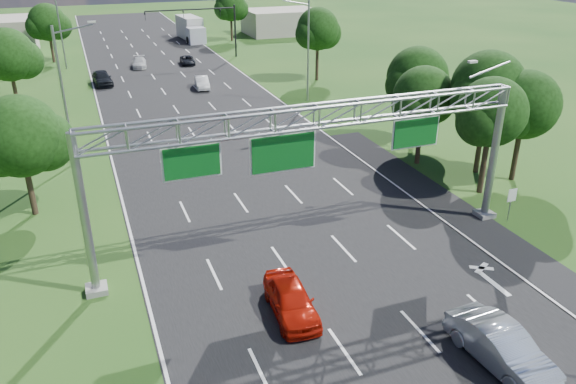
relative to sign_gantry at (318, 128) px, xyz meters
name	(u,v)px	position (x,y,z in m)	size (l,w,h in m)	color
ground	(224,145)	(-0.33, 18.00, -6.89)	(220.00, 220.00, 0.00)	#1B4815
road	(224,145)	(-0.33, 18.00, -6.89)	(18.00, 180.00, 0.02)	black
road_flare	(446,206)	(9.87, 2.00, -6.89)	(3.00, 30.00, 0.02)	black
sign_gantry	(318,128)	(0.00, 0.00, 0.00)	(23.50, 1.00, 9.56)	gray
regulatory_sign	(512,198)	(12.07, -1.02, -5.38)	(0.60, 0.08, 2.10)	gray
traffic_signal	(210,20)	(7.15, 53.00, -1.72)	(12.21, 0.24, 7.00)	black
streetlight_l_near	(65,90)	(-11.63, 18.00, -1.31)	(2.97, 0.22, 10.16)	gray
streetlight_l_far	(61,24)	(-11.63, 53.00, -1.31)	(2.97, 0.22, 10.16)	gray
streetlight_r_mid	(306,46)	(10.97, 28.00, -1.31)	(2.97, 0.22, 10.16)	gray
tree_cluster_right	(467,97)	(14.47, 7.19, -1.58)	(9.91, 14.60, 8.68)	#2D2116
tree_verge_la	(22,140)	(-14.25, 10.04, -2.13)	(5.76, 4.80, 7.40)	#2D2116
tree_verge_lb	(9,57)	(-16.25, 33.04, -1.48)	(5.76, 4.80, 8.06)	#2D2116
tree_verge_lc	(48,24)	(-13.25, 58.04, -1.92)	(5.76, 4.80, 7.62)	#2D2116
tree_verge_rd	(318,31)	(15.75, 36.04, -1.26)	(5.76, 4.80, 8.28)	#2D2116
tree_verge_re	(231,7)	(13.75, 66.04, -1.70)	(5.76, 4.80, 7.84)	#2D2116
building_right	(281,22)	(23.67, 70.00, -4.89)	(12.00, 9.00, 4.00)	#ABA190
red_coupe	(291,300)	(-3.25, -4.87, -6.14)	(1.78, 4.44, 1.51)	red
silver_sedan	(501,347)	(3.30, -10.80, -6.07)	(1.74, 4.98, 1.64)	#A9AFB5
car_queue_a	(139,63)	(-2.95, 50.61, -6.28)	(1.71, 4.20, 1.22)	silver
car_queue_b	(188,60)	(3.24, 50.25, -6.36)	(1.76, 3.82, 1.06)	black
car_queue_c	(102,78)	(-8.08, 42.53, -6.09)	(1.89, 4.70, 1.60)	black
car_queue_d	(202,83)	(2.17, 36.93, -6.24)	(1.38, 3.95, 1.30)	silver
box_truck	(191,29)	(7.67, 69.05, -5.18)	(3.32, 9.64, 3.58)	beige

